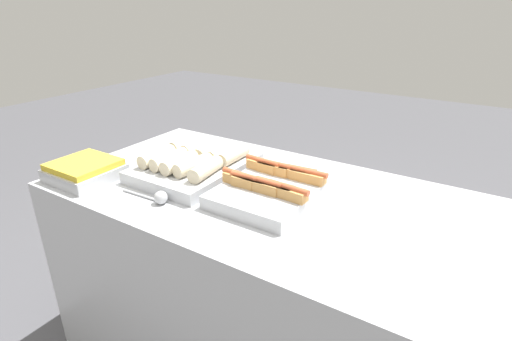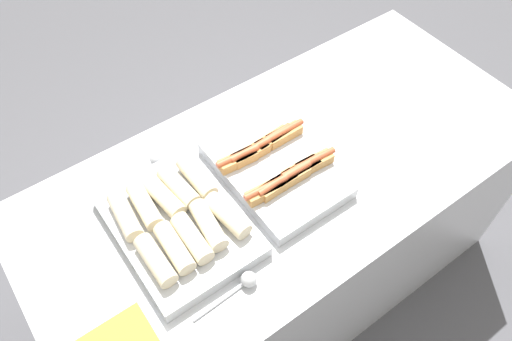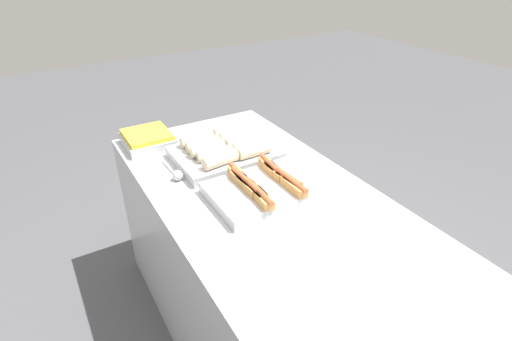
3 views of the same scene
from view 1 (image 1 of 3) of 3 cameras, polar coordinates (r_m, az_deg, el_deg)
The scene contains 6 objects.
counter at distance 1.69m, azimuth 4.35°, elevation -17.34°, with size 1.87×0.87×0.87m.
tray_hotdogs at distance 1.46m, azimuth 2.56°, elevation -2.23°, with size 0.35×0.47×0.10m.
tray_wraps at distance 1.66m, azimuth -8.60°, elevation 1.04°, with size 0.36×0.48×0.11m.
tray_side_front at distance 1.73m, azimuth -23.25°, elevation 0.00°, with size 0.25×0.24×0.07m.
serving_spoon_near at distance 1.45m, azimuth -13.83°, elevation -3.74°, with size 0.22×0.05×0.05m.
serving_spoon_far at distance 1.83m, azimuth -1.62°, elevation 2.72°, with size 0.22×0.05×0.05m.
Camera 1 is at (0.59, -1.15, 1.53)m, focal length 28.00 mm.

